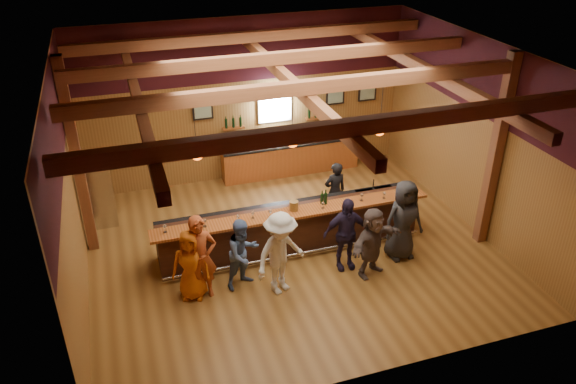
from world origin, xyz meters
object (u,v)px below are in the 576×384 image
Objects in this scene: bartender at (335,191)px; bottle_a at (326,198)px; customer_navy at (346,234)px; customer_brown at (372,242)px; customer_redvest at (200,258)px; customer_orange at (191,265)px; stainless_fridge at (98,190)px; customer_denim at (243,253)px; bar_counter at (291,227)px; back_bar_cabinet at (291,158)px; customer_white at (280,254)px; ice_bucket at (294,206)px; customer_dark at (403,220)px.

bartender is 1.31m from bottle_a.
customer_brown is at bearing -38.40° from customer_navy.
customer_redvest reaches higher than customer_navy.
customer_redvest is at bearing -177.24° from customer_navy.
customer_orange is 0.84× the size of customer_redvest.
customer_navy is at bearing 18.94° from customer_orange.
customer_orange is at bearing 176.92° from customer_redvest.
customer_redvest is at bearing 13.53° from customer_orange.
customer_navy reaches higher than customer_brown.
stainless_fridge is 4.45m from customer_denim.
bar_counter reaches higher than back_bar_cabinet.
customer_white is (0.67, -0.43, 0.14)m from customer_denim.
customer_navy reaches higher than ice_bucket.
customer_redvest is 1.18× the size of bartender.
customer_white is 8.46× the size of ice_bucket.
ice_bucket is at bearing -107.39° from back_bar_cabinet.
customer_denim is (2.74, -3.51, -0.12)m from stainless_fridge.
stainless_fridge is 0.98× the size of customer_white.
customer_orange is 1.80m from customer_white.
back_bar_cabinet is 2.34× the size of customer_navy.
stainless_fridge is 4.03m from customer_redvest.
back_bar_cabinet is 5.85m from customer_redvest.
stainless_fridge is 1.16× the size of bartender.
customer_brown reaches higher than bottle_a.
customer_navy is 0.91× the size of customer_dark.
ice_bucket is 0.76m from bottle_a.
bar_counter is 2.71m from customer_orange.
customer_dark is 2.12m from bartender.
customer_denim is 0.98× the size of customer_brown.
customer_navy is 4.82× the size of bottle_a.
back_bar_cabinet is at bearing 44.94° from customer_white.
customer_denim is at bearing -158.36° from bottle_a.
customer_dark is at bearing -77.54° from back_bar_cabinet.
stainless_fridge is 6.13m from customer_navy.
customer_navy is at bearing -83.20° from bottle_a.
bar_counter is at bearing -30.76° from stainless_fridge.
customer_redvest is 1.18× the size of customer_denim.
bar_counter is 3.69× the size of customer_navy.
customer_redvest reaches higher than customer_brown.
ice_bucket is (2.25, 0.88, 0.30)m from customer_redvest.
customer_redvest is 1.08× the size of customer_navy.
bar_counter is 3.95× the size of customer_brown.
back_bar_cabinet is at bearing 99.40° from customer_dark.
back_bar_cabinet is 2.17× the size of customer_redvest.
customer_denim is at bearing -118.97° from back_bar_cabinet.
stainless_fridge is 5.77m from bartender.
customer_denim is 0.85× the size of customer_white.
customer_dark reaches higher than bartender.
stainless_fridge is 5.56m from bottle_a.
stainless_fridge is at bearing 147.41° from customer_dark.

